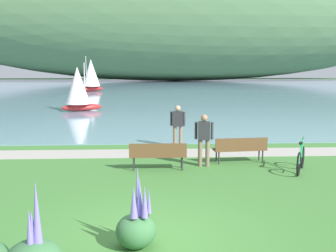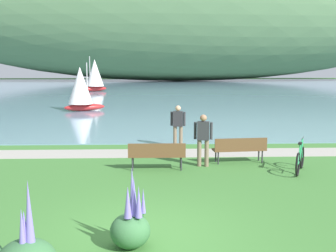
{
  "view_description": "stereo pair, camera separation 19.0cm",
  "coord_description": "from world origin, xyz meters",
  "views": [
    {
      "loc": [
        -0.02,
        -7.57,
        3.28
      ],
      "look_at": [
        0.72,
        7.83,
        1.0
      ],
      "focal_mm": 43.96,
      "sensor_mm": 36.0,
      "label": 1
    },
    {
      "loc": [
        0.17,
        -7.58,
        3.28
      ],
      "look_at": [
        0.72,
        7.83,
        1.0
      ],
      "focal_mm": 43.96,
      "sensor_mm": 36.0,
      "label": 2
    }
  ],
  "objects": [
    {
      "name": "sailboat_nearest_to_shore",
      "position": [
        -4.99,
        21.95,
        1.66
      ],
      "size": [
        3.02,
        2.26,
        3.44
      ],
      "color": "#B22323",
      "rests_on": "bay_water"
    },
    {
      "name": "park_bench_further_along",
      "position": [
        3.08,
        5.93,
        0.52
      ],
      "size": [
        1.84,
        0.65,
        0.88
      ],
      "color": "brown",
      "rests_on": "ground"
    },
    {
      "name": "distant_hillside",
      "position": [
        5.55,
        78.57,
        13.92
      ],
      "size": [
        109.5,
        28.0,
        27.76
      ],
      "primitive_type": "ellipsoid",
      "color": "#4C7047",
      "rests_on": "bay_water"
    },
    {
      "name": "sailboat_mid_bay",
      "position": [
        -7.2,
        44.55,
        2.09
      ],
      "size": [
        3.75,
        3.01,
        4.35
      ],
      "color": "#B22323",
      "rests_on": "bay_water"
    },
    {
      "name": "person_at_shoreline",
      "position": [
        1.15,
        8.56,
        0.98
      ],
      "size": [
        0.6,
        0.3,
        1.71
      ],
      "color": "#72604C",
      "rests_on": "ground"
    },
    {
      "name": "bay_water",
      "position": [
        0.0,
        49.33,
        0.02
      ],
      "size": [
        180.0,
        80.0,
        0.04
      ],
      "primitive_type": "cube",
      "color": "#6B8EA8",
      "rests_on": "ground"
    },
    {
      "name": "person_on_the_grass",
      "position": [
        1.78,
        5.52,
        0.98
      ],
      "size": [
        0.6,
        0.29,
        1.71
      ],
      "color": "#72604C",
      "rests_on": "ground"
    },
    {
      "name": "ground_plane",
      "position": [
        0.0,
        0.0,
        0.0
      ],
      "size": [
        200.0,
        200.0,
        0.0
      ],
      "primitive_type": "plane",
      "color": "#3D7533"
    },
    {
      "name": "shoreline_path",
      "position": [
        0.0,
        7.58,
        0.01
      ],
      "size": [
        60.0,
        1.5,
        0.01
      ],
      "primitive_type": "cube",
      "color": "#A39E93",
      "rests_on": "ground"
    },
    {
      "name": "echium_bush_mid_cluster",
      "position": [
        -0.25,
        -0.49,
        0.4
      ],
      "size": [
        0.73,
        0.73,
        1.49
      ],
      "color": "#386B3D",
      "rests_on": "ground"
    },
    {
      "name": "park_bench_near_camera",
      "position": [
        0.27,
        5.1,
        0.52
      ],
      "size": [
        1.8,
        0.49,
        0.88
      ],
      "color": "brown",
      "rests_on": "ground"
    },
    {
      "name": "bicycle_leaning_near_bench",
      "position": [
        4.7,
        4.67,
        0.4
      ],
      "size": [
        0.84,
        1.61,
        1.01
      ],
      "color": "black",
      "rests_on": "ground"
    }
  ]
}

